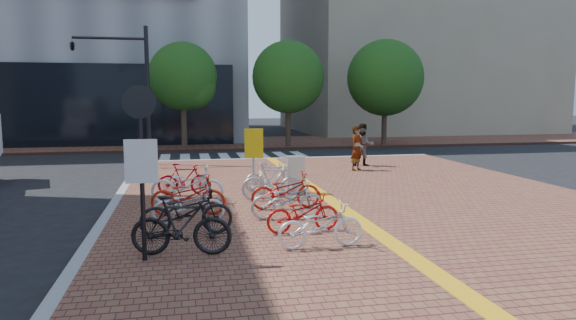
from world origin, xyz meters
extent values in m
plane|color=black|center=(0.00, 0.00, 0.00)|extent=(120.00, 120.00, 0.00)
cube|color=brown|center=(3.00, -5.00, 0.07)|extent=(14.00, 34.00, 0.15)
cube|color=#EDA815|center=(2.00, -5.00, 0.16)|extent=(0.40, 34.00, 0.01)
cube|color=gray|center=(3.00, 12.00, 0.08)|extent=(14.00, 0.25, 0.15)
cube|color=brown|center=(0.00, 21.00, 0.07)|extent=(70.00, 8.00, 0.15)
cube|color=gray|center=(18.00, 32.00, 9.00)|extent=(20.00, 18.00, 18.00)
cube|color=silver|center=(-3.00, 14.00, 0.01)|extent=(0.50, 4.00, 0.01)
cube|color=silver|center=(-2.00, 14.00, 0.01)|extent=(0.50, 4.00, 0.01)
cube|color=silver|center=(-1.00, 14.00, 0.01)|extent=(0.50, 4.00, 0.01)
cube|color=silver|center=(0.00, 14.00, 0.01)|extent=(0.50, 4.00, 0.01)
cube|color=silver|center=(1.00, 14.00, 0.01)|extent=(0.50, 4.00, 0.01)
cube|color=silver|center=(2.00, 14.00, 0.01)|extent=(0.50, 4.00, 0.01)
cube|color=silver|center=(3.00, 14.00, 0.01)|extent=(0.50, 4.00, 0.01)
cube|color=silver|center=(4.00, 14.00, 0.01)|extent=(0.50, 4.00, 0.01)
cylinder|color=#38281E|center=(-2.00, 17.50, 1.45)|extent=(0.32, 0.32, 2.60)
sphere|color=#194714|center=(-2.00, 17.50, 4.20)|extent=(3.80, 3.80, 3.80)
sphere|color=#194714|center=(-1.40, 17.20, 3.60)|extent=(2.40, 2.40, 2.40)
cylinder|color=#38281E|center=(4.00, 17.50, 1.45)|extent=(0.32, 0.32, 2.60)
sphere|color=#194714|center=(4.00, 17.50, 4.20)|extent=(4.20, 4.20, 4.20)
sphere|color=#194714|center=(4.60, 17.20, 3.60)|extent=(2.40, 2.40, 2.40)
cylinder|color=#38281E|center=(10.00, 17.50, 1.45)|extent=(0.32, 0.32, 2.60)
sphere|color=#194714|center=(10.00, 17.50, 4.20)|extent=(4.60, 4.60, 4.60)
sphere|color=#194714|center=(10.60, 17.20, 3.60)|extent=(2.40, 2.40, 2.40)
imported|color=black|center=(-2.15, -2.57, 0.71)|extent=(1.93, 0.85, 1.12)
imported|color=black|center=(-2.04, -1.18, 0.66)|extent=(1.98, 0.77, 1.02)
imported|color=silver|center=(-1.99, -0.14, 0.58)|extent=(1.67, 0.63, 0.87)
imported|color=red|center=(-1.98, 0.77, 0.64)|extent=(1.94, 0.95, 0.98)
imported|color=white|center=(-1.99, 2.14, 0.68)|extent=(2.10, 1.06, 1.05)
imported|color=red|center=(-2.07, 3.38, 0.63)|extent=(1.65, 0.72, 0.96)
imported|color=white|center=(0.50, -2.64, 0.60)|extent=(1.74, 0.67, 0.90)
imported|color=red|center=(0.43, -1.43, 0.58)|extent=(1.70, 0.76, 0.86)
imported|color=#A9A9AD|center=(0.36, -0.14, 0.62)|extent=(1.78, 0.64, 0.93)
imported|color=#B2170C|center=(0.53, 0.95, 0.63)|extent=(1.84, 0.66, 0.96)
imported|color=#B2B2B7|center=(0.39, 2.07, 0.68)|extent=(1.81, 0.67, 1.06)
imported|color=#B5B5BA|center=(0.52, 3.33, 0.63)|extent=(1.61, 0.54, 0.95)
imported|color=gray|center=(4.69, 7.29, 1.03)|extent=(0.77, 0.72, 1.76)
imported|color=#535969|center=(5.38, 8.42, 1.05)|extent=(0.98, 0.82, 1.80)
cube|color=#B6B7BB|center=(1.19, 2.89, 0.73)|extent=(0.54, 0.41, 1.15)
cylinder|color=#B7B7BC|center=(-0.06, 2.81, 1.12)|extent=(0.09, 0.09, 1.95)
cube|color=yellow|center=(-0.06, 2.76, 1.72)|extent=(0.54, 0.16, 0.87)
cylinder|color=black|center=(-2.81, -2.73, 1.70)|extent=(0.08, 0.08, 3.10)
cylinder|color=black|center=(-2.81, -2.79, 2.99)|extent=(0.58, 0.05, 0.58)
cube|color=silver|center=(-2.81, -2.79, 1.96)|extent=(0.57, 0.05, 0.77)
cylinder|color=black|center=(-3.50, 10.77, 3.09)|extent=(0.18, 0.18, 5.88)
cylinder|color=black|center=(-4.97, 10.77, 5.49)|extent=(2.94, 0.12, 0.12)
imported|color=black|center=(-6.44, 10.77, 5.20)|extent=(0.26, 1.22, 0.49)
camera|label=1|loc=(-2.08, -12.03, 3.09)|focal=32.00mm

